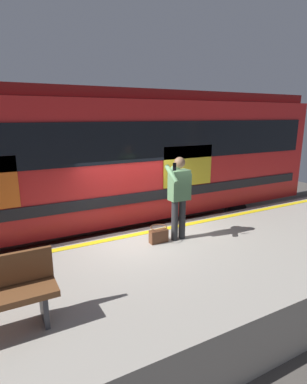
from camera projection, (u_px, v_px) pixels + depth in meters
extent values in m
plane|color=#4C4742|center=(138.00, 267.00, 7.23)|extent=(23.55, 23.55, 0.00)
cube|color=#9E998E|center=(181.00, 285.00, 5.58)|extent=(15.15, 3.61, 0.95)
cube|color=yellow|center=(144.00, 233.00, 6.75)|extent=(14.85, 0.16, 0.01)
cube|color=slate|center=(120.00, 246.00, 8.18)|extent=(19.70, 0.08, 0.16)
cube|color=slate|center=(102.00, 229.00, 9.41)|extent=(19.70, 0.08, 0.16)
cube|color=red|center=(79.00, 159.00, 7.89)|extent=(13.20, 3.07, 2.86)
cube|color=maroon|center=(75.00, 96.00, 7.52)|extent=(12.93, 2.83, 0.24)
cube|color=black|center=(98.00, 144.00, 6.45)|extent=(12.54, 0.03, 0.90)
cube|color=black|center=(100.00, 203.00, 6.76)|extent=(12.54, 0.03, 0.24)
cube|color=gold|center=(188.00, 166.00, 7.66)|extent=(1.42, 0.02, 1.00)
cylinder|color=black|center=(235.00, 214.00, 9.25)|extent=(0.84, 0.12, 0.84)
cylinder|color=black|center=(188.00, 196.00, 11.35)|extent=(0.84, 0.12, 0.84)
cylinder|color=#262628|center=(182.00, 219.00, 6.38)|extent=(0.14, 0.14, 0.84)
cylinder|color=#262628|center=(175.00, 220.00, 6.30)|extent=(0.14, 0.14, 0.84)
cube|color=#4C724C|center=(179.00, 185.00, 6.16)|extent=(0.40, 0.24, 0.61)
sphere|color=#4C724C|center=(175.00, 170.00, 6.23)|extent=(0.20, 0.20, 0.20)
sphere|color=#997051|center=(180.00, 163.00, 6.05)|extent=(0.22, 0.22, 0.22)
cylinder|color=#4C724C|center=(189.00, 187.00, 6.29)|extent=(0.09, 0.09, 0.55)
cylinder|color=#4C724C|center=(172.00, 174.00, 5.93)|extent=(0.09, 0.42, 0.33)
cube|color=black|center=(175.00, 167.00, 5.80)|extent=(0.07, 0.02, 0.15)
cube|color=#59331E|center=(159.00, 236.00, 6.23)|extent=(0.38, 0.15, 0.26)
torus|color=#59331E|center=(159.00, 227.00, 6.18)|extent=(0.34, 0.34, 0.02)
cube|color=#333338|center=(44.00, 305.00, 3.82)|extent=(0.06, 0.40, 0.45)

